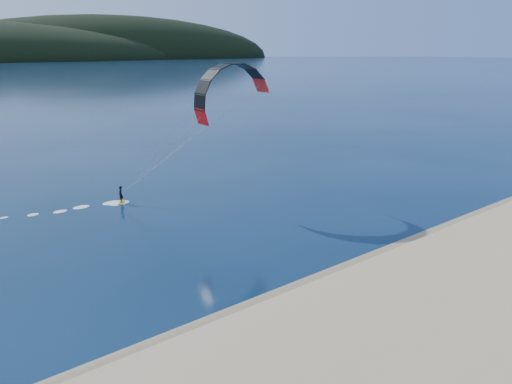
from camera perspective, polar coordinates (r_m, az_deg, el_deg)
ground at (r=24.27m, az=11.27°, el=-18.16°), size 1800.00×1800.00×0.00m
wet_sand at (r=26.90m, az=4.07°, el=-13.75°), size 220.00×2.50×0.10m
kitesurfer_near at (r=41.57m, az=-3.78°, el=10.96°), size 24.28×8.57×14.04m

